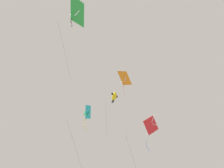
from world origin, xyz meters
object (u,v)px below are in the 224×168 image
Objects in this scene: kite_fish_mid_left at (114,96)px; kite_delta_highest at (77,12)px; kite_delta_near_right at (88,113)px; kite_diamond_far_centre at (151,125)px; kite_delta_upper_right at (124,78)px.

kite_delta_highest is at bearing -159.95° from kite_fish_mid_left.
kite_diamond_far_centre reaches higher than kite_delta_near_right.
kite_delta_upper_right is 0.38× the size of kite_delta_highest.
kite_diamond_far_centre is 10.34m from kite_delta_upper_right.
kite_diamond_far_centre is (-4.66, -5.67, 0.02)m from kite_delta_near_right.
kite_delta_upper_right reaches higher than kite_diamond_far_centre.
kite_diamond_far_centre is 0.85× the size of kite_delta_highest.
kite_delta_highest reaches higher than kite_delta_near_right.
kite_delta_upper_right is at bearing 0.38° from kite_fish_mid_left.
kite_diamond_far_centre is 6.69m from kite_fish_mid_left.
kite_diamond_far_centre is at bearing -101.58° from kite_delta_upper_right.
kite_delta_highest is at bearing 171.91° from kite_delta_near_right.
kite_diamond_far_centre is 1.38× the size of kite_fish_mid_left.
kite_delta_highest reaches higher than kite_fish_mid_left.
kite_delta_near_right is 0.80× the size of kite_delta_highest.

